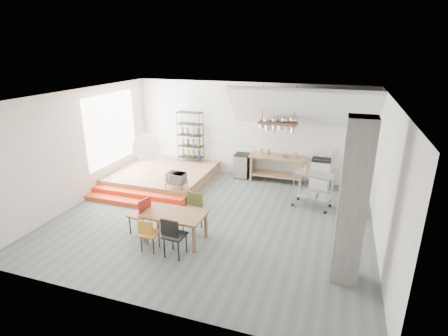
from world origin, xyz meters
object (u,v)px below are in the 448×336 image
(dining_table, at_px, (174,216))
(stove, at_px, (320,173))
(rolling_cart, at_px, (313,185))
(mini_fridge, at_px, (242,166))

(dining_table, bearing_deg, stove, 57.19)
(stove, bearing_deg, rolling_cart, -93.60)
(rolling_cart, bearing_deg, mini_fridge, 159.45)
(stove, distance_m, dining_table, 5.33)
(rolling_cart, distance_m, mini_fridge, 2.99)
(rolling_cart, bearing_deg, stove, 99.01)
(stove, relative_size, dining_table, 0.82)
(stove, distance_m, mini_fridge, 2.60)
(stove, height_order, mini_fridge, stove)
(dining_table, xyz_separation_m, rolling_cart, (2.87, 2.84, 0.05))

